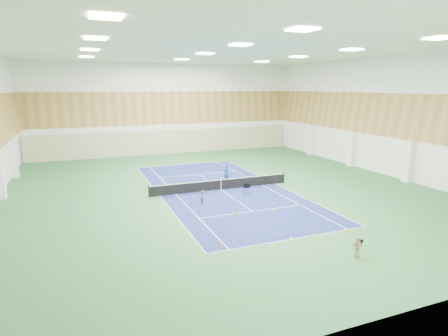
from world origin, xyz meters
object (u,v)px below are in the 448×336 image
(child_apron, at_px, (357,247))
(child_court, at_px, (203,197))
(tennis_net, at_px, (221,184))
(coach, at_px, (226,173))
(ball_cart, at_px, (247,189))

(child_apron, bearing_deg, child_court, 118.55)
(child_court, xyz_separation_m, child_apron, (4.70, -11.96, 0.04))
(tennis_net, bearing_deg, coach, 58.97)
(child_court, height_order, ball_cart, child_court)
(child_court, bearing_deg, ball_cart, -21.35)
(tennis_net, height_order, ball_cart, tennis_net)
(ball_cart, bearing_deg, child_court, -163.91)
(child_court, distance_m, ball_cart, 4.53)
(coach, xyz_separation_m, child_apron, (0.41, -17.73, -0.26))
(tennis_net, xyz_separation_m, child_apron, (1.91, -15.24, 0.02))
(coach, xyz_separation_m, ball_cart, (0.06, -4.52, -0.40))
(child_court, bearing_deg, tennis_net, 12.11)
(tennis_net, xyz_separation_m, ball_cart, (1.56, -2.02, -0.12))
(coach, distance_m, child_court, 7.20)
(tennis_net, relative_size, coach, 7.69)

